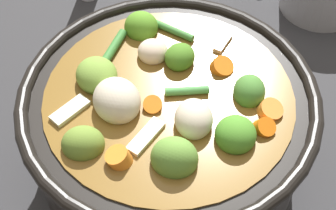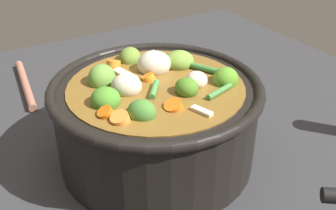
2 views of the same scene
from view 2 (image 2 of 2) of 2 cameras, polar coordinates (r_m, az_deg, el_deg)
name	(u,v)px [view 2 (image 2 of 2)]	position (r m, az deg, el deg)	size (l,w,h in m)	color
ground_plane	(157,156)	(0.64, -1.55, -7.19)	(1.10, 1.10, 0.00)	#2D2D30
cooking_pot	(156,119)	(0.60, -1.66, -1.91)	(0.30, 0.30, 0.15)	black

